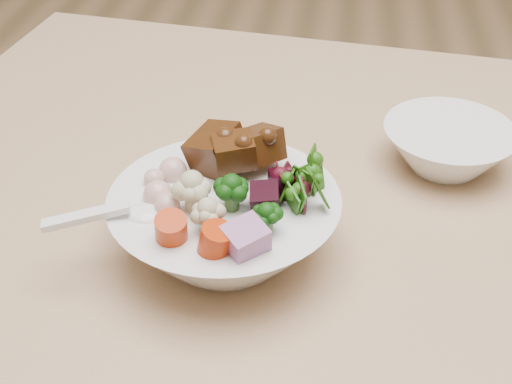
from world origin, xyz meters
TOP-DOWN VIEW (x-y plane):
  - food_bowl at (-0.22, -0.16)m, footprint 0.22×0.22m
  - soup_spoon at (-0.30, -0.20)m, footprint 0.11×0.05m
  - side_bowl at (0.00, 0.02)m, footprint 0.15×0.15m

SIDE VIEW (x-z plane):
  - side_bowl at x=0.00m, z-range 0.74..0.78m
  - food_bowl at x=-0.22m, z-range 0.71..0.83m
  - soup_spoon at x=-0.30m, z-range 0.79..0.81m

